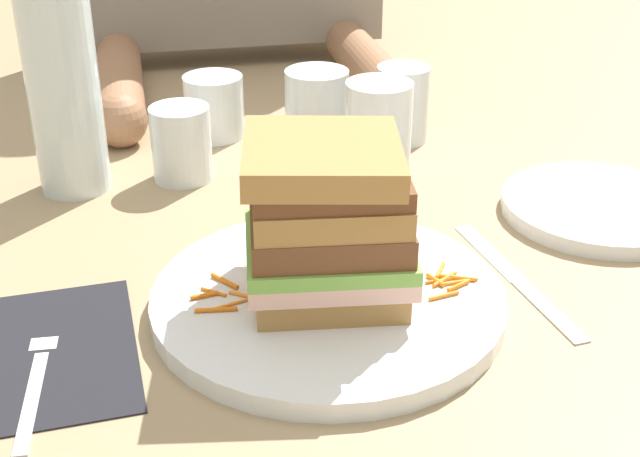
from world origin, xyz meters
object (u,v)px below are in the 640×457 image
object	(u,v)px
water_bottle	(61,69)
empty_tumbler_0	(214,106)
empty_tumbler_3	(402,104)
empty_tumbler_1	(181,143)
knife	(520,281)
juice_glass	(378,135)
empty_tumbler_2	(317,103)
napkin_dark	(42,353)
sandwich	(327,221)
side_plate	(600,207)
fork	(37,368)
main_plate	(328,299)

from	to	relation	value
water_bottle	empty_tumbler_0	distance (m)	0.21
empty_tumbler_0	empty_tumbler_3	world-z (taller)	empty_tumbler_3
empty_tumbler_1	knife	bearing A→B (deg)	-46.43
juice_glass	water_bottle	world-z (taller)	water_bottle
empty_tumbler_2	empty_tumbler_3	bearing A→B (deg)	-23.90
napkin_dark	empty_tumbler_1	xyz separation A→B (m)	(0.12, 0.30, 0.04)
sandwich	empty_tumbler_1	size ratio (longest dim) A/B	1.79
sandwich	empty_tumbler_1	xyz separation A→B (m)	(-0.09, 0.28, -0.04)
side_plate	fork	bearing A→B (deg)	-163.86
juice_glass	knife	bearing A→B (deg)	-75.54
water_bottle	empty_tumbler_0	size ratio (longest dim) A/B	3.83
knife	juice_glass	xyz separation A→B (m)	(-0.06, 0.23, 0.05)
fork	empty_tumbler_2	world-z (taller)	empty_tumbler_2
sandwich	knife	size ratio (longest dim) A/B	0.70
napkin_dark	empty_tumbler_0	xyz separation A→B (m)	(0.17, 0.41, 0.03)
sandwich	empty_tumbler_0	distance (m)	0.40
knife	empty_tumbler_3	xyz separation A→B (m)	(-0.00, 0.33, 0.04)
empty_tumbler_3	side_plate	size ratio (longest dim) A/B	0.46
sandwich	empty_tumbler_1	world-z (taller)	sandwich
juice_glass	empty_tumbler_2	xyz separation A→B (m)	(-0.04, 0.14, -0.01)
sandwich	juice_glass	size ratio (longest dim) A/B	1.36
empty_tumbler_0	empty_tumbler_3	xyz separation A→B (m)	(0.21, -0.06, 0.01)
empty_tumbler_1	empty_tumbler_3	xyz separation A→B (m)	(0.25, 0.06, 0.00)
sandwich	juice_glass	xyz separation A→B (m)	(0.11, 0.24, -0.03)
napkin_dark	empty_tumbler_0	size ratio (longest dim) A/B	2.44
sandwich	side_plate	xyz separation A→B (m)	(0.29, 0.11, -0.07)
juice_glass	empty_tumbler_0	bearing A→B (deg)	135.18
water_bottle	empty_tumbler_1	xyz separation A→B (m)	(0.11, 0.00, -0.09)
juice_glass	empty_tumbler_1	bearing A→B (deg)	168.80
main_plate	fork	distance (m)	0.22
empty_tumbler_0	side_plate	xyz separation A→B (m)	(0.34, -0.28, -0.03)
napkin_dark	empty_tumbler_1	size ratio (longest dim) A/B	2.25
knife	empty_tumbler_2	world-z (taller)	empty_tumbler_2
juice_glass	empty_tumbler_1	distance (m)	0.20
juice_glass	empty_tumbler_3	distance (m)	0.11
fork	knife	xyz separation A→B (m)	(0.39, 0.04, -0.00)
empty_tumbler_0	empty_tumbler_2	distance (m)	0.12
water_bottle	empty_tumbler_3	bearing A→B (deg)	8.91
empty_tumbler_1	fork	bearing A→B (deg)	-111.66
fork	empty_tumbler_0	size ratio (longest dim) A/B	2.30
empty_tumbler_2	empty_tumbler_3	size ratio (longest dim) A/B	0.88
main_plate	fork	bearing A→B (deg)	-169.79
sandwich	empty_tumbler_0	world-z (taller)	sandwich
knife	empty_tumbler_3	distance (m)	0.33
main_plate	juice_glass	size ratio (longest dim) A/B	2.71
empty_tumbler_1	empty_tumbler_2	world-z (taller)	empty_tumbler_1
napkin_dark	fork	xyz separation A→B (m)	(-0.00, -0.02, 0.00)
main_plate	empty_tumbler_2	bearing A→B (deg)	79.49
knife	empty_tumbler_1	world-z (taller)	empty_tumbler_1
water_bottle	empty_tumbler_2	world-z (taller)	water_bottle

